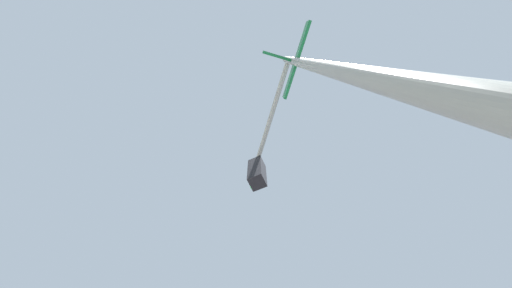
% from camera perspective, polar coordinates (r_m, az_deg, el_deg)
% --- Properties ---
extents(traffic_signal_near, '(2.26, 1.93, 6.04)m').
position_cam_1_polar(traffic_signal_near, '(3.31, 5.77, 2.86)').
color(traffic_signal_near, slate).
rests_on(traffic_signal_near, ground_plane).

